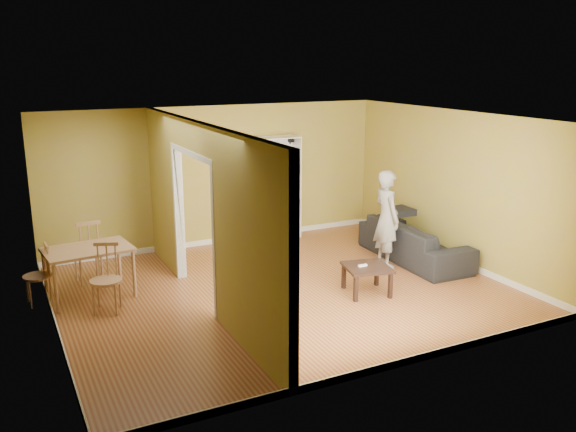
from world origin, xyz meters
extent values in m
plane|color=#A36F41|center=(0.00, 0.00, 0.00)|extent=(6.50, 6.50, 0.00)
plane|color=white|center=(0.00, 0.00, 2.60)|extent=(6.50, 6.50, 0.00)
plane|color=#A28A4D|center=(0.00, 2.75, 1.30)|extent=(6.50, 0.00, 6.50)
plane|color=#A28A4D|center=(0.00, -2.75, 1.30)|extent=(6.50, 0.00, 6.50)
plane|color=#A28A4D|center=(-3.25, 0.00, 1.30)|extent=(0.00, 5.50, 5.50)
plane|color=#A28A4D|center=(3.25, 0.00, 1.30)|extent=(0.00, 5.50, 5.50)
cube|color=black|center=(1.50, 2.69, 1.90)|extent=(0.10, 0.10, 0.10)
imported|color=black|center=(2.70, 0.28, 0.44)|extent=(2.34, 1.08, 0.88)
imported|color=slate|center=(2.07, 0.26, 0.97)|extent=(0.75, 0.61, 1.93)
cube|color=white|center=(0.75, 2.56, 1.00)|extent=(0.02, 0.37, 1.99)
cube|color=white|center=(1.56, 2.56, 1.00)|extent=(0.02, 0.37, 1.99)
cube|color=white|center=(1.16, 2.73, 1.00)|extent=(0.84, 0.02, 1.99)
cube|color=white|center=(1.16, 2.56, 0.02)|extent=(0.80, 0.37, 0.02)
cube|color=white|center=(1.16, 2.56, 0.41)|extent=(0.80, 0.37, 0.02)
cube|color=white|center=(1.16, 2.56, 0.80)|extent=(0.80, 0.37, 0.02)
cube|color=white|center=(1.16, 2.56, 1.19)|extent=(0.80, 0.37, 0.02)
cube|color=white|center=(1.16, 2.56, 1.58)|extent=(0.80, 0.37, 0.02)
cube|color=white|center=(1.16, 2.56, 1.97)|extent=(0.80, 0.37, 0.02)
cube|color=navy|center=(1.17, 2.56, 0.53)|extent=(0.42, 0.28, 0.22)
cube|color=navy|center=(1.15, 2.56, 1.30)|extent=(0.40, 0.26, 0.20)
cube|color=navy|center=(1.12, 2.56, 1.55)|extent=(0.45, 0.30, 0.23)
cube|color=black|center=(1.08, -0.67, 0.41)|extent=(0.65, 0.65, 0.04)
cube|color=black|center=(0.81, -0.94, 0.20)|extent=(0.05, 0.05, 0.39)
cube|color=black|center=(1.35, -0.94, 0.20)|extent=(0.05, 0.05, 0.39)
cube|color=black|center=(0.81, -0.40, 0.20)|extent=(0.05, 0.05, 0.39)
cube|color=black|center=(1.35, -0.40, 0.20)|extent=(0.05, 0.05, 0.39)
cube|color=white|center=(1.01, -0.66, 0.44)|extent=(0.14, 0.04, 0.03)
cube|color=tan|center=(-2.65, 1.03, 0.73)|extent=(1.21, 0.80, 0.04)
cylinder|color=tan|center=(-3.20, 0.68, 0.36)|extent=(0.05, 0.05, 0.71)
cylinder|color=tan|center=(-2.09, 0.68, 0.36)|extent=(0.05, 0.05, 0.71)
cylinder|color=tan|center=(-3.20, 1.38, 0.36)|extent=(0.05, 0.05, 0.71)
cylinder|color=tan|center=(-2.09, 1.38, 0.36)|extent=(0.05, 0.05, 0.71)
camera|label=1|loc=(-3.79, -7.83, 3.43)|focal=38.00mm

